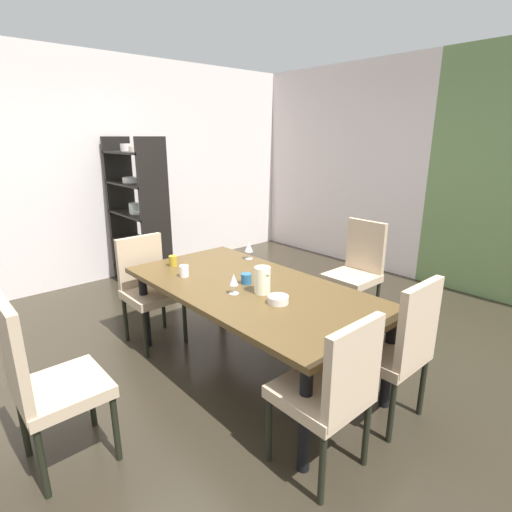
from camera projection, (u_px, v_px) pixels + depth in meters
ground_plane at (215, 357)px, 3.38m from camera, size 5.21×6.32×0.02m
back_panel_interior at (336, 166)px, 5.83m from camera, size 2.80×0.10×2.74m
left_interior_panel at (87, 172)px, 4.81m from camera, size 0.10×6.32×2.74m
dining_table at (251, 295)px, 2.96m from camera, size 2.04×1.03×0.72m
chair_head_near at (43, 379)px, 2.10m from camera, size 0.44×0.44×1.03m
chair_right_near at (332, 388)px, 2.07m from camera, size 0.44×0.44×0.94m
chair_right_far at (397, 345)px, 2.47m from camera, size 0.44×0.44×0.98m
chair_left_near at (148, 284)px, 3.52m from camera, size 0.44×0.44×0.94m
chair_head_far at (357, 267)px, 3.93m from camera, size 0.44×0.45×1.00m
display_shelf at (138, 213)px, 4.76m from camera, size 0.94×0.35×1.78m
wine_glass_right at (234, 280)px, 2.77m from camera, size 0.07×0.07×0.15m
wine_glass_west at (249, 247)px, 3.56m from camera, size 0.07×0.07×0.16m
serving_bowl_north at (279, 299)px, 2.63m from camera, size 0.14×0.14×0.05m
cup_center at (173, 261)px, 3.38m from camera, size 0.07×0.07×0.09m
cup_south at (184, 271)px, 3.13m from camera, size 0.07×0.07×0.09m
cup_near_shelf at (246, 279)px, 2.98m from camera, size 0.08×0.08×0.08m
pitcher_rear at (262, 280)px, 2.78m from camera, size 0.13×0.11×0.19m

